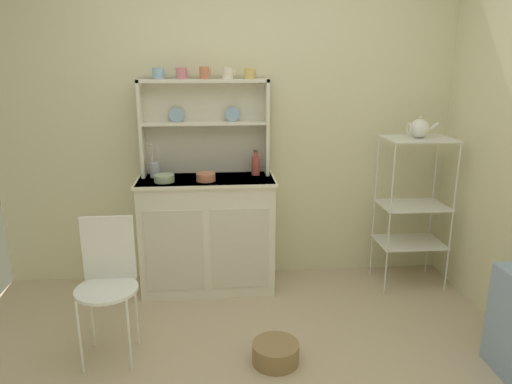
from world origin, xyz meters
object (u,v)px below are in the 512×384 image
Objects in this scene: hutch_shelf_unit at (205,120)px; utensil_jar at (155,169)px; wire_chair at (108,275)px; jam_bottle at (256,165)px; porcelain_teapot at (420,128)px; floor_basket at (276,353)px; hutch_cabinet at (208,233)px; bowl_mixing_large at (164,178)px; bakers_rack at (414,195)px; cup_sky_0 at (158,73)px.

utensil_jar is at bearing -167.24° from hutch_shelf_unit.
jam_bottle is at bearing 29.27° from wire_chair.
porcelain_teapot is (1.57, -0.23, -0.05)m from hutch_shelf_unit.
hutch_shelf_unit is 1.75m from floor_basket.
floor_basket is at bearing -68.58° from hutch_cabinet.
floor_basket is 1.91× the size of bowl_mixing_large.
floor_basket is 1.46× the size of jam_bottle.
porcelain_teapot is (1.20, -0.15, 0.28)m from jam_bottle.
floor_basket is (-1.18, -0.95, -0.67)m from bakers_rack.
hutch_shelf_unit is at bearing 171.68° from porcelain_teapot.
porcelain_teapot reaches higher than jam_bottle.
bakers_rack is at bearing 0.00° from porcelain_teapot.
wire_chair is at bearing -102.07° from utensil_jar.
bakers_rack is 1.23m from jam_bottle.
bowl_mixing_large reaches higher than wire_chair.
wire_chair is (-2.15, -0.77, -0.21)m from bakers_rack.
wire_chair is 8.92× the size of cup_sky_0.
floor_basket is 2.91× the size of cup_sky_0.
bakers_rack is 2.11m from cup_sky_0.
floor_basket is 1.60m from utensil_jar.
jam_bottle is at bearing 0.60° from utensil_jar.
bakers_rack is 8.02× the size of bowl_mixing_large.
cup_sky_0 is at bearing 38.67° from utensil_jar.
bakers_rack is at bearing -8.31° from hutch_shelf_unit.
floor_basket is at bearing -25.50° from wire_chair.
wire_chair is 4.46× the size of jam_bottle.
bakers_rack reaches higher than jam_bottle.
hutch_cabinet is 1.01m from wire_chair.
floor_basket is 1.20× the size of porcelain_teapot.
floor_basket is (0.97, -0.18, -0.46)m from wire_chair.
bakers_rack reaches higher than floor_basket.
porcelain_teapot is at bearing 0.21° from bowl_mixing_large.
cup_sky_0 reaches higher than bowl_mixing_large.
wire_chair is at bearing -104.65° from cup_sky_0.
hutch_cabinet is at bearing 177.59° from bakers_rack.
utensil_jar is at bearing 117.52° from bowl_mixing_large.
bowl_mixing_large is 0.70m from jam_bottle.
wire_chair is 3.06× the size of floor_basket.
porcelain_teapot is at bearing -5.68° from cup_sky_0.
bakers_rack is 5.06× the size of porcelain_teapot.
porcelain_teapot reaches higher than utensil_jar.
bowl_mixing_large is 0.76× the size of jam_bottle.
hutch_shelf_unit is 0.54m from bowl_mixing_large.
hutch_cabinet is 1.07× the size of hutch_shelf_unit.
utensil_jar is (0.19, 0.91, 0.42)m from wire_chair.
wire_chair is 3.43× the size of utensil_jar.
utensil_jar is (-0.08, 0.15, 0.03)m from bowl_mixing_large.
hutch_cabinet is 4.12× the size of utensil_jar.
cup_sky_0 is 0.50× the size of jam_bottle.
cup_sky_0 is at bearing 174.32° from bakers_rack.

